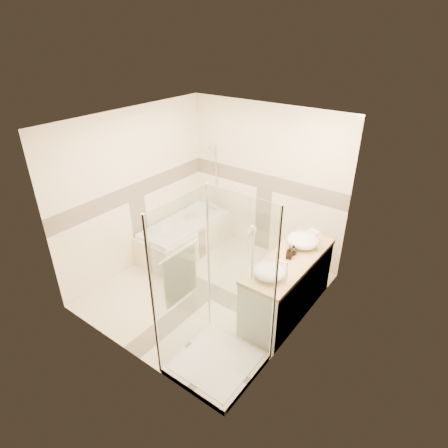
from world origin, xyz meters
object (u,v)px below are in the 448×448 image
Objects in this scene: vessel_sink_far at (269,272)px; bathtub at (185,235)px; amenity_bottle_b at (293,250)px; amenity_bottle_a at (289,253)px; vessel_sink_near at (303,240)px; shower_enclosure at (212,326)px; vanity at (288,285)px.

bathtub is at bearing 158.04° from vessel_sink_far.
amenity_bottle_b is at bearing 90.00° from vessel_sink_far.
amenity_bottle_a is (2.13, -0.35, 0.63)m from bathtub.
bathtub is 2.23m from amenity_bottle_b.
bathtub is 2.22m from vessel_sink_near.
shower_enclosure is (1.86, -1.62, 0.20)m from bathtub.
amenity_bottle_a reaches higher than bathtub.
amenity_bottle_a is at bearing 77.88° from shower_enclosure.
amenity_bottle_a is at bearing 90.00° from vessel_sink_far.
vessel_sink_far is at bearing -90.00° from amenity_bottle_b.
bathtub is 2.25m from amenity_bottle_a.
vessel_sink_near reaches higher than amenity_bottle_a.
amenity_bottle_a reaches higher than vessel_sink_far.
vessel_sink_near is 0.27m from amenity_bottle_b.
vessel_sink_near is at bearing 80.62° from shower_enclosure.
vanity is 0.51m from amenity_bottle_b.
shower_enclosure is at bearing -41.10° from bathtub.
bathtub is 4.46× the size of vessel_sink_far.
shower_enclosure reaches higher than vessel_sink_near.
amenity_bottle_a reaches higher than amenity_bottle_b.
vessel_sink_near is (-0.02, 0.38, 0.51)m from vanity.
vanity is 3.74× the size of vessel_sink_near.
vessel_sink_near reaches higher than amenity_bottle_b.
vessel_sink_near is 0.89m from vessel_sink_far.
vanity is at bearing -80.20° from amenity_bottle_b.
vessel_sink_far is (0.27, 0.76, 0.42)m from shower_enclosure.
amenity_bottle_b is at bearing 99.80° from vanity.
vessel_sink_near is 3.14× the size of amenity_bottle_b.
vessel_sink_far is 2.22× the size of amenity_bottle_a.
shower_enclosure reaches higher than bathtub.
vanity is 9.43× the size of amenity_bottle_a.
vessel_sink_near is 2.52× the size of amenity_bottle_a.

